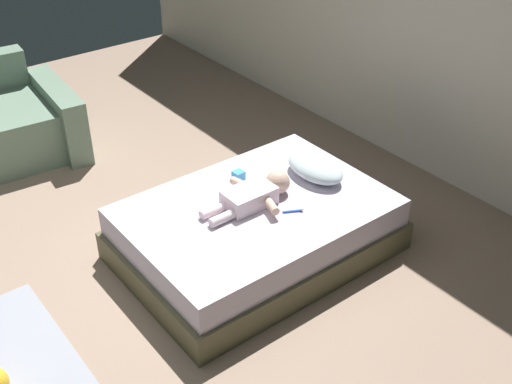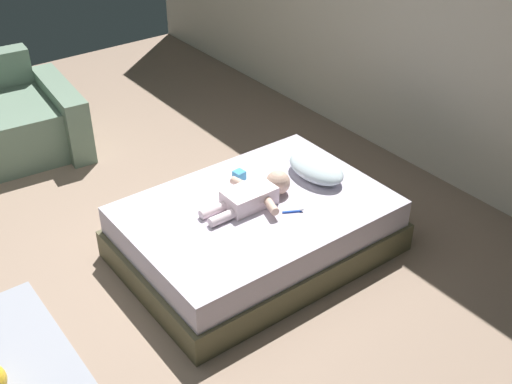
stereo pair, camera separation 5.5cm
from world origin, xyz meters
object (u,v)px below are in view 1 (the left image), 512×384
toothbrush (294,211)px  bed (256,229)px  toy_block (239,176)px  baby (255,194)px  pillow (315,168)px

toothbrush → bed: bearing=-146.8°
toy_block → toothbrush: bearing=5.6°
baby → toy_block: baby is taller
bed → toothbrush: (0.22, 0.14, 0.21)m
pillow → toothbrush: 0.48m
toy_block → pillow: bearing=58.0°
bed → pillow: 0.62m
bed → baby: 0.27m
toothbrush → toy_block: bearing=-174.4°
toothbrush → pillow: bearing=121.2°
pillow → baby: bearing=-89.7°
bed → baby: (-0.03, 0.01, 0.27)m
bed → toothbrush: size_ratio=13.70×
baby → toothbrush: bearing=28.0°
pillow → toy_block: size_ratio=6.13×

